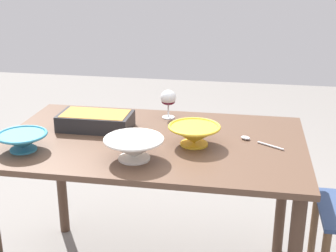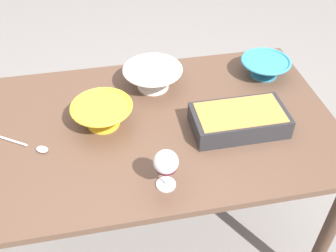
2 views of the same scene
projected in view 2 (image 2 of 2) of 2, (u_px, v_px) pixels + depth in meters
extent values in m
plane|color=gray|center=(159.00, 237.00, 1.98)|extent=(8.00, 8.00, 0.00)
cube|color=brown|center=(155.00, 126.00, 1.48)|extent=(1.34, 0.83, 0.03)
cylinder|color=#493427|center=(260.00, 120.00, 2.09)|extent=(0.05, 0.05, 0.73)
cylinder|color=#493427|center=(19.00, 152.00, 1.91)|extent=(0.05, 0.05, 0.73)
cylinder|color=#493427|center=(326.00, 237.00, 1.56)|extent=(0.05, 0.05, 0.73)
cylinder|color=white|center=(166.00, 184.00, 1.25)|extent=(0.06, 0.06, 0.01)
cylinder|color=white|center=(166.00, 177.00, 1.23)|extent=(0.01, 0.01, 0.06)
ellipsoid|color=white|center=(166.00, 162.00, 1.18)|extent=(0.08, 0.08, 0.07)
ellipsoid|color=#4C0A19|center=(166.00, 167.00, 1.20)|extent=(0.07, 0.07, 0.03)
cube|color=#262628|center=(239.00, 120.00, 1.43)|extent=(0.34, 0.18, 0.07)
cube|color=#B27A38|center=(240.00, 114.00, 1.41)|extent=(0.30, 0.16, 0.02)
cylinder|color=teal|center=(263.00, 74.00, 1.71)|extent=(0.11, 0.11, 0.01)
cone|color=teal|center=(265.00, 67.00, 1.68)|extent=(0.20, 0.20, 0.06)
torus|color=teal|center=(266.00, 61.00, 1.66)|extent=(0.21, 0.21, 0.01)
cylinder|color=white|center=(153.00, 86.00, 1.64)|extent=(0.13, 0.13, 0.01)
cone|color=white|center=(153.00, 77.00, 1.61)|extent=(0.23, 0.23, 0.08)
torus|color=white|center=(153.00, 69.00, 1.59)|extent=(0.24, 0.24, 0.01)
cylinder|color=yellow|center=(104.00, 123.00, 1.47)|extent=(0.12, 0.12, 0.01)
cone|color=yellow|center=(102.00, 114.00, 1.44)|extent=(0.22, 0.22, 0.07)
torus|color=yellow|center=(101.00, 106.00, 1.42)|extent=(0.23, 0.23, 0.01)
cylinder|color=silver|center=(12.00, 140.00, 1.40)|extent=(0.11, 0.08, 0.01)
ellipsoid|color=silver|center=(42.00, 149.00, 1.36)|extent=(0.05, 0.05, 0.01)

